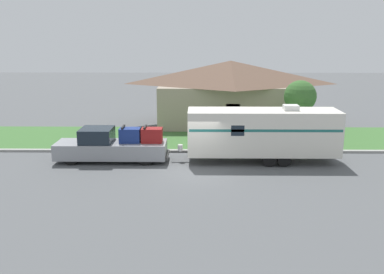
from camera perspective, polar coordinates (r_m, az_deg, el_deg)
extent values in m
plane|color=#515456|center=(22.40, 0.52, -4.57)|extent=(120.00, 120.00, 0.00)
cube|color=#999993|center=(25.97, 0.55, -1.87)|extent=(80.00, 0.30, 0.14)
cube|color=#3D6B33|center=(29.52, 0.57, -0.10)|extent=(80.00, 7.00, 0.03)
cube|color=gray|center=(34.10, 5.06, 4.39)|extent=(11.01, 6.11, 3.18)
pyramid|color=brown|center=(33.79, 5.15, 8.58)|extent=(11.90, 6.60, 1.82)
cube|color=#4C3828|center=(31.22, 5.45, 2.53)|extent=(1.00, 0.06, 2.10)
cylinder|color=black|center=(24.29, -15.86, -2.65)|extent=(0.82, 0.28, 0.82)
cylinder|color=black|center=(25.72, -14.90, -1.70)|extent=(0.82, 0.28, 0.82)
cylinder|color=black|center=(23.46, -6.30, -2.78)|extent=(0.82, 0.28, 0.82)
cylinder|color=black|center=(24.93, -5.88, -1.79)|extent=(0.82, 0.28, 0.82)
cube|color=gray|center=(24.75, -13.85, -1.63)|extent=(3.37, 1.90, 0.87)
cube|color=#19232D|center=(24.41, -12.58, 0.24)|extent=(1.75, 1.75, 0.79)
cube|color=gray|center=(24.16, -6.77, -1.69)|extent=(2.78, 1.90, 0.87)
cube|color=#333333|center=(24.10, -3.32, -2.43)|extent=(0.12, 1.71, 0.20)
cube|color=navy|center=(24.05, -8.27, 0.24)|extent=(1.15, 0.80, 0.80)
cube|color=black|center=(24.00, -9.17, 1.36)|extent=(0.10, 0.88, 0.08)
cube|color=maroon|center=(23.89, -5.36, 0.24)|extent=(1.15, 0.80, 0.80)
cube|color=black|center=(23.83, -6.27, 1.36)|extent=(0.10, 0.88, 0.08)
cylinder|color=black|center=(23.42, 10.27, -3.06)|extent=(0.72, 0.22, 0.72)
cylinder|color=black|center=(25.28, 9.56, -1.80)|extent=(0.72, 0.22, 0.72)
cylinder|color=black|center=(23.57, 12.17, -3.05)|extent=(0.72, 0.22, 0.72)
cylinder|color=black|center=(25.41, 11.32, -1.80)|extent=(0.72, 0.22, 0.72)
cube|color=silver|center=(23.98, 9.40, 0.70)|extent=(8.28, 2.23, 2.44)
cube|color=#1E6660|center=(22.83, 9.84, 0.82)|extent=(8.11, 0.01, 0.14)
cube|color=#383838|center=(24.01, -1.70, -1.98)|extent=(0.98, 0.12, 0.10)
cylinder|color=silver|center=(23.95, -1.59, -1.45)|extent=(0.28, 0.28, 0.36)
cube|color=silver|center=(23.99, 13.05, 3.84)|extent=(0.80, 0.68, 0.28)
cube|color=#19232D|center=(22.64, 6.12, 0.84)|extent=(0.70, 0.01, 0.56)
cylinder|color=brown|center=(27.16, -12.78, -0.47)|extent=(0.09, 0.09, 1.11)
cube|color=#B2B2B2|center=(27.01, -12.85, 0.91)|extent=(0.48, 0.20, 0.22)
cylinder|color=brown|center=(29.45, 14.01, 1.63)|extent=(0.24, 0.24, 2.20)
sphere|color=#38662D|center=(29.14, 14.22, 5.28)|extent=(2.12, 2.12, 2.12)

